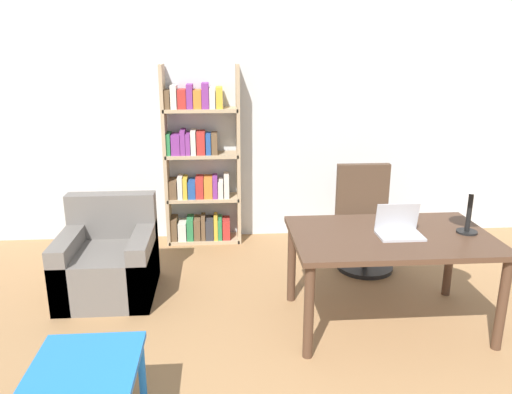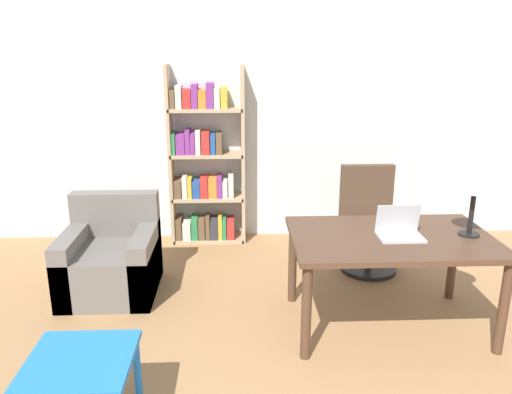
% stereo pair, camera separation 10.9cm
% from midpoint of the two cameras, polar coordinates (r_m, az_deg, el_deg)
% --- Properties ---
extents(wall_back, '(8.00, 0.06, 2.70)m').
position_cam_midpoint_polar(wall_back, '(5.49, 1.48, 9.21)').
color(wall_back, silver).
rests_on(wall_back, ground_plane).
extents(desk, '(1.48, 0.94, 0.73)m').
position_cam_midpoint_polar(desk, '(3.86, 14.32, -5.42)').
color(desk, '#4C3323').
rests_on(desk, ground_plane).
extents(laptop, '(0.32, 0.22, 0.23)m').
position_cam_midpoint_polar(laptop, '(3.80, 15.23, -3.52)').
color(laptop, '#B2B2B7').
rests_on(laptop, desk).
extents(table_lamp, '(0.27, 0.27, 0.52)m').
position_cam_midpoint_polar(table_lamp, '(3.92, 22.87, 1.85)').
color(table_lamp, black).
rests_on(table_lamp, desk).
extents(office_chair, '(0.54, 0.54, 0.99)m').
position_cam_midpoint_polar(office_chair, '(4.92, 11.73, -2.93)').
color(office_chair, black).
rests_on(office_chair, ground_plane).
extents(side_table_blue, '(0.56, 0.56, 0.47)m').
position_cam_midpoint_polar(side_table_blue, '(2.96, -19.88, -18.50)').
color(side_table_blue, blue).
rests_on(side_table_blue, ground_plane).
extents(armchair, '(0.78, 0.79, 0.82)m').
position_cam_midpoint_polar(armchair, '(4.54, -17.15, -7.22)').
color(armchair, '#66605B').
rests_on(armchair, ground_plane).
extents(bookshelf, '(0.80, 0.28, 1.91)m').
position_cam_midpoint_polar(bookshelf, '(5.38, -7.10, 3.39)').
color(bookshelf, tan).
rests_on(bookshelf, ground_plane).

